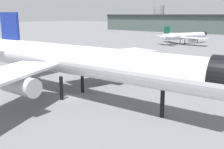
{
  "coord_description": "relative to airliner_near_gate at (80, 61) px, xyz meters",
  "views": [
    {
      "loc": [
        33.07,
        -33.47,
        15.07
      ],
      "look_at": [
        8.68,
        1.25,
        5.38
      ],
      "focal_mm": 42.09,
      "sensor_mm": 36.0,
      "label": 1
    }
  ],
  "objects": [
    {
      "name": "airliner_far_taxiway",
      "position": [
        -17.28,
        101.22,
        -2.77
      ],
      "size": [
        28.99,
        32.32,
        9.32
      ],
      "rotation": [
        0.0,
        0.0,
        1.15
      ],
      "color": "silver",
      "rests_on": "ground"
    },
    {
      "name": "airliner_near_gate",
      "position": [
        0.0,
        0.0,
        0.0
      ],
      "size": [
        56.24,
        51.51,
        15.61
      ],
      "rotation": [
        0.0,
        0.0,
        -0.01
      ],
      "color": "white",
      "rests_on": "ground"
    },
    {
      "name": "ground",
      "position": [
        -1.61,
        -1.3,
        -6.88
      ],
      "size": [
        900.0,
        900.0,
        0.0
      ],
      "primitive_type": "plane",
      "color": "slate"
    }
  ]
}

